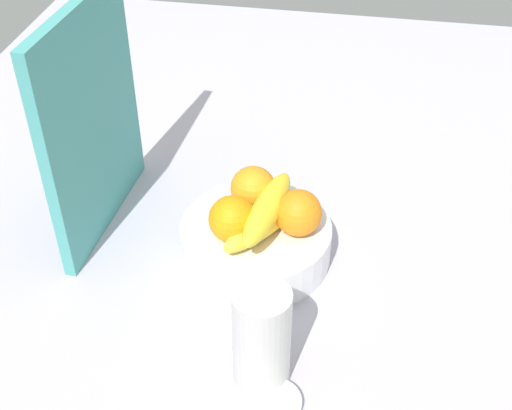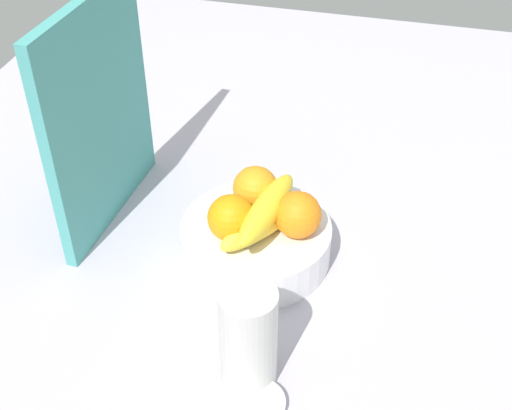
% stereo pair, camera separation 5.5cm
% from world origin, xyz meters
% --- Properties ---
extents(ground_plane, '(1.80, 1.40, 0.03)m').
position_xyz_m(ground_plane, '(0.00, 0.00, -0.01)').
color(ground_plane, '#B3ADBF').
extents(fruit_bowl, '(0.22, 0.22, 0.06)m').
position_xyz_m(fruit_bowl, '(-0.01, 0.01, 0.03)').
color(fruit_bowl, white).
rests_on(fruit_bowl, ground_plane).
extents(orange_front_left, '(0.07, 0.07, 0.07)m').
position_xyz_m(orange_front_left, '(0.03, 0.02, 0.10)').
color(orange_front_left, orange).
rests_on(orange_front_left, fruit_bowl).
extents(orange_front_right, '(0.07, 0.07, 0.07)m').
position_xyz_m(orange_front_right, '(-0.04, 0.03, 0.10)').
color(orange_front_right, orange).
rests_on(orange_front_right, fruit_bowl).
extents(orange_center, '(0.07, 0.07, 0.07)m').
position_xyz_m(orange_center, '(-0.01, -0.06, 0.10)').
color(orange_center, orange).
rests_on(orange_center, fruit_bowl).
extents(banana_bunch, '(0.17, 0.12, 0.06)m').
position_xyz_m(banana_bunch, '(-0.02, -0.01, 0.09)').
color(banana_bunch, yellow).
rests_on(banana_bunch, fruit_bowl).
extents(cutting_board, '(0.28, 0.04, 0.36)m').
position_xyz_m(cutting_board, '(0.04, 0.26, 0.18)').
color(cutting_board, teal).
rests_on(cutting_board, ground_plane).
extents(thermos_tumbler, '(0.07, 0.07, 0.15)m').
position_xyz_m(thermos_tumbler, '(-0.23, -0.04, 0.07)').
color(thermos_tumbler, beige).
rests_on(thermos_tumbler, ground_plane).
extents(jar_lid, '(0.07, 0.07, 0.02)m').
position_xyz_m(jar_lid, '(-0.27, -0.06, 0.01)').
color(jar_lid, white).
rests_on(jar_lid, ground_plane).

